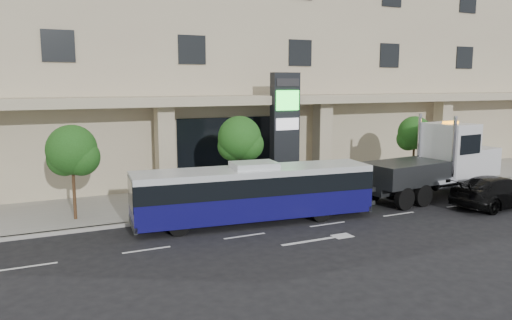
{
  "coord_description": "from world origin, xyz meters",
  "views": [
    {
      "loc": [
        -11.92,
        -19.39,
        6.17
      ],
      "look_at": [
        -1.84,
        2.0,
        2.5
      ],
      "focal_mm": 35.0,
      "sensor_mm": 36.0,
      "label": 1
    }
  ],
  "objects_px": {
    "city_bus": "(254,192)",
    "tow_truck": "(438,163)",
    "black_sedan": "(497,192)",
    "signage_pylon": "(285,131)"
  },
  "relations": [
    {
      "from": "black_sedan",
      "to": "signage_pylon",
      "type": "relative_size",
      "value": 0.82
    },
    {
      "from": "black_sedan",
      "to": "signage_pylon",
      "type": "bearing_deg",
      "value": 41.67
    },
    {
      "from": "city_bus",
      "to": "black_sedan",
      "type": "distance_m",
      "value": 12.49
    },
    {
      "from": "tow_truck",
      "to": "signage_pylon",
      "type": "relative_size",
      "value": 1.51
    },
    {
      "from": "city_bus",
      "to": "tow_truck",
      "type": "relative_size",
      "value": 1.1
    },
    {
      "from": "city_bus",
      "to": "black_sedan",
      "type": "relative_size",
      "value": 2.02
    },
    {
      "from": "tow_truck",
      "to": "black_sedan",
      "type": "distance_m",
      "value": 3.34
    },
    {
      "from": "tow_truck",
      "to": "black_sedan",
      "type": "relative_size",
      "value": 1.84
    },
    {
      "from": "signage_pylon",
      "to": "tow_truck",
      "type": "bearing_deg",
      "value": -36.93
    },
    {
      "from": "tow_truck",
      "to": "black_sedan",
      "type": "bearing_deg",
      "value": -77.32
    }
  ]
}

